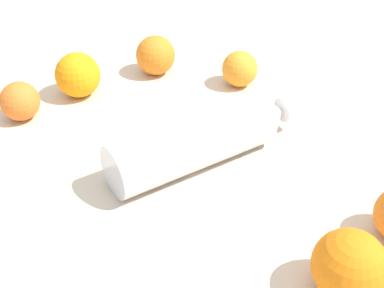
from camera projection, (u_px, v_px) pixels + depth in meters
ground_plane at (158, 158)px, 0.76m from camera, size 2.40×2.40×0.00m
water_bottle at (206, 139)px, 0.73m from camera, size 0.32×0.09×0.08m
orange_0 at (349, 266)px, 0.54m from camera, size 0.08×0.08×0.08m
orange_1 at (78, 75)px, 0.88m from camera, size 0.08×0.08×0.08m
orange_2 at (156, 55)px, 0.95m from camera, size 0.08×0.08×0.08m
orange_4 at (240, 69)px, 0.92m from camera, size 0.07×0.07×0.07m
orange_5 at (20, 101)px, 0.83m from camera, size 0.07×0.07×0.07m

